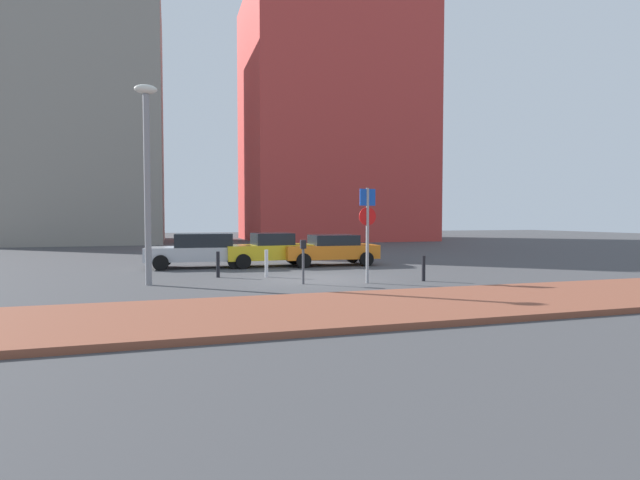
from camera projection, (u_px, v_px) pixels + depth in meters
The scene contains 13 objects.
ground_plane at pixel (312, 279), 17.38m from camera, with size 120.00×120.00×0.00m, color #424244.
sidewalk_brick at pixel (384, 307), 11.57m from camera, with size 40.00×4.19×0.14m, color brown.
parked_car_silver at pixel (201, 250), 21.39m from camera, with size 4.56×2.24×1.49m.
parked_car_yellow at pixel (270, 249), 22.10m from camera, with size 4.01×2.13×1.48m.
parked_car_orange at pixel (330, 249), 22.52m from camera, with size 4.28×2.08×1.39m.
parking_sign_post at pixel (367, 223), 16.22m from camera, with size 0.60×0.10×3.13m.
parking_meter at pixel (303, 256), 16.02m from camera, with size 0.18×0.14×1.44m.
street_lamp at pixel (147, 167), 15.65m from camera, with size 0.70×0.36×6.35m.
traffic_bollard_near at pixel (424, 268), 16.82m from camera, with size 0.12×0.12×0.87m, color black.
traffic_bollard_mid at pixel (218, 264), 17.87m from camera, with size 0.13×0.13×0.94m, color black.
traffic_bollard_far at pixel (266, 263), 17.98m from camera, with size 0.13×0.13×1.00m, color #B7B7BC.
building_colorful_midrise at pixel (332, 121), 49.78m from camera, with size 17.08×13.94×23.90m, color #BF3833.
building_under_construction at pixel (82, 117), 44.06m from camera, with size 13.74×15.07×22.33m, color gray.
Camera 1 is at (-4.78, -16.63, 2.14)m, focal length 27.75 mm.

